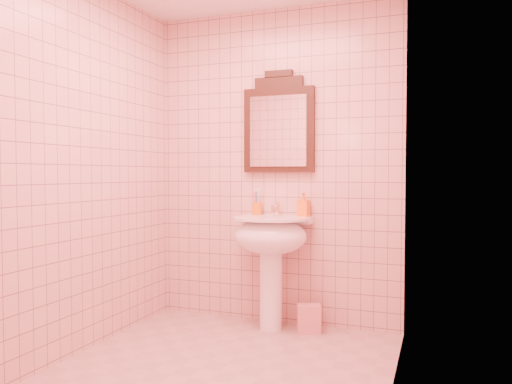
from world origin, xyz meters
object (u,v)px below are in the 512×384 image
at_px(mirror, 279,125).
at_px(soap_dispenser, 304,205).
at_px(toothbrush_cup, 257,208).
at_px(towel, 309,319).
at_px(pedestal_sink, 271,244).

xyz_separation_m(mirror, soap_dispenser, (0.22, -0.04, -0.62)).
height_order(mirror, toothbrush_cup, mirror).
xyz_separation_m(toothbrush_cup, towel, (0.47, -0.14, -0.81)).
height_order(pedestal_sink, soap_dispenser, soap_dispenser).
xyz_separation_m(pedestal_sink, toothbrush_cup, (-0.18, 0.18, 0.25)).
height_order(pedestal_sink, toothbrush_cup, toothbrush_cup).
bearing_deg(soap_dispenser, toothbrush_cup, -176.61).
bearing_deg(soap_dispenser, towel, -51.65).
relative_size(soap_dispenser, towel, 0.88).
distance_m(soap_dispenser, towel, 0.86).
distance_m(mirror, toothbrush_cup, 0.68).
height_order(toothbrush_cup, towel, toothbrush_cup).
xyz_separation_m(toothbrush_cup, soap_dispenser, (0.39, -0.02, 0.04)).
height_order(soap_dispenser, towel, soap_dispenser).
bearing_deg(mirror, soap_dispenser, -10.83).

